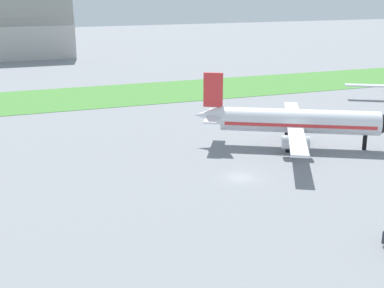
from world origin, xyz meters
name	(u,v)px	position (x,y,z in m)	size (l,w,h in m)	color
ground_plane	(241,177)	(0.00, 0.00, 0.00)	(600.00, 600.00, 0.00)	gray
grass_taxiway_strip	(129,94)	(0.00, 65.60, 0.04)	(360.00, 28.00, 0.08)	#478438
airplane_midfield_jet	(295,121)	(15.14, 10.60, 4.50)	(32.14, 32.20, 12.49)	white
hangar_distant	(7,16)	(-24.59, 154.40, 15.40)	(46.26, 31.68, 34.70)	#BCB7B2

